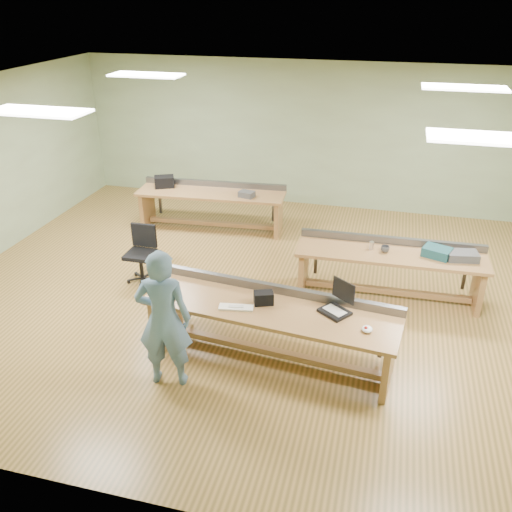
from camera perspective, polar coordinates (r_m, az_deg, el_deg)
name	(u,v)px	position (r m, az deg, el deg)	size (l,w,h in m)	color
floor	(271,293)	(8.45, 1.57, -3.96)	(10.00, 10.00, 0.00)	#A1753D
ceiling	(274,96)	(7.39, 1.86, 16.48)	(10.00, 10.00, 0.00)	silver
wall_back	(315,136)	(11.56, 6.24, 12.44)	(10.00, 0.04, 3.00)	#93AD83
wall_front	(160,379)	(4.47, -10.12, -12.63)	(10.00, 0.04, 3.00)	#93AD83
fluor_panels	(274,98)	(7.40, 1.86, 16.26)	(6.20, 3.50, 0.03)	white
workbench_front	(271,319)	(6.81, 1.61, -6.65)	(3.25, 1.19, 0.86)	olive
workbench_mid	(390,263)	(8.38, 13.89, -0.75)	(2.80, 0.81, 0.86)	olive
workbench_back	(212,201)	(10.58, -4.69, 5.81)	(2.88, 0.96, 0.86)	olive
person	(164,319)	(6.32, -9.69, -6.57)	(0.64, 0.42, 1.75)	#6487A4
laptop_base	(335,312)	(6.64, 8.28, -5.84)	(0.34, 0.28, 0.04)	black
laptop_screen	(344,290)	(6.59, 9.21, -3.61)	(0.34, 0.02, 0.27)	black
keyboard	(236,307)	(6.67, -2.11, -5.43)	(0.42, 0.14, 0.02)	white
trackball_mouse	(367,329)	(6.37, 11.63, -7.55)	(0.12, 0.14, 0.06)	white
camera_bag	(264,298)	(6.72, 0.81, -4.44)	(0.24, 0.15, 0.16)	black
task_chair	(142,261)	(8.88, -11.90, -0.52)	(0.50, 0.50, 0.92)	black
parts_bin_teal	(437,252)	(8.32, 18.52, 0.40)	(0.38, 0.29, 0.13)	#153E44
parts_bin_grey	(462,256)	(8.35, 20.88, 0.03)	(0.43, 0.28, 0.12)	#3C3C3E
mug	(385,249)	(8.24, 13.44, 0.72)	(0.13, 0.13, 0.10)	#3C3C3E
drinks_can	(371,245)	(8.28, 12.06, 1.09)	(0.07, 0.07, 0.12)	silver
storage_box_back	(164,182)	(10.84, -9.63, 7.73)	(0.37, 0.27, 0.21)	black
tray_back	(247,194)	(10.18, -0.99, 6.53)	(0.27, 0.20, 0.11)	#3C3C3E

